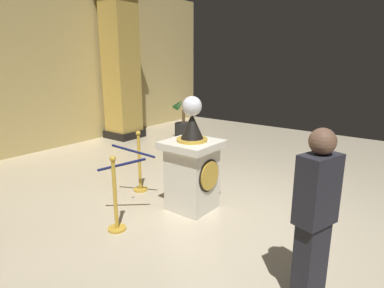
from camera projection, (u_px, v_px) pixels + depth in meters
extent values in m
plane|color=beige|center=(223.00, 215.00, 4.75)|extent=(12.68, 12.68, 0.00)
cube|color=tan|center=(20.00, 64.00, 7.38)|extent=(12.68, 0.16, 4.10)
cube|color=silver|center=(192.00, 179.00, 4.86)|extent=(0.59, 0.59, 0.94)
cube|color=silver|center=(192.00, 144.00, 4.73)|extent=(0.74, 0.74, 0.10)
cylinder|color=gold|center=(210.00, 176.00, 4.65)|extent=(0.42, 0.03, 0.42)
cylinder|color=black|center=(209.00, 176.00, 4.66)|extent=(0.47, 0.01, 0.47)
cylinder|color=gold|center=(192.00, 140.00, 4.71)|extent=(0.44, 0.44, 0.04)
cone|color=black|center=(192.00, 126.00, 4.66)|extent=(0.33, 0.33, 0.36)
cylinder|color=gold|center=(192.00, 113.00, 4.62)|extent=(0.03, 0.03, 0.07)
sphere|color=silver|center=(192.00, 106.00, 4.59)|extent=(0.28, 0.28, 0.28)
cylinder|color=gold|center=(141.00, 189.00, 5.64)|extent=(0.24, 0.24, 0.03)
cylinder|color=gold|center=(139.00, 163.00, 5.53)|extent=(0.05, 0.05, 0.96)
sphere|color=gold|center=(138.00, 133.00, 5.39)|extent=(0.08, 0.08, 0.08)
cylinder|color=gold|center=(117.00, 229.00, 4.35)|extent=(0.24, 0.24, 0.03)
cylinder|color=gold|center=(115.00, 197.00, 4.24)|extent=(0.05, 0.05, 0.94)
sphere|color=gold|center=(113.00, 159.00, 4.11)|extent=(0.08, 0.08, 0.08)
cylinder|color=#141947|center=(134.00, 151.00, 5.12)|extent=(0.40, 0.59, 0.21)
cylinder|color=#141947|center=(121.00, 165.00, 4.48)|extent=(0.40, 0.59, 0.21)
sphere|color=#141947|center=(128.00, 163.00, 4.82)|extent=(0.04, 0.04, 0.04)
cube|color=black|center=(125.00, 134.00, 9.40)|extent=(0.86, 0.86, 0.20)
cube|color=gold|center=(121.00, 66.00, 8.93)|extent=(0.75, 0.75, 3.93)
cylinder|color=black|center=(184.00, 132.00, 8.89)|extent=(0.48, 0.48, 0.50)
cylinder|color=brown|center=(184.00, 116.00, 8.79)|extent=(0.08, 0.08, 0.35)
cone|color=#265928|center=(187.00, 103.00, 8.87)|extent=(0.42, 0.18, 0.22)
cone|color=#265928|center=(178.00, 103.00, 8.83)|extent=(0.13, 0.38, 0.31)
cone|color=#265928|center=(180.00, 105.00, 8.53)|extent=(0.42, 0.19, 0.22)
cone|color=#265928|center=(189.00, 105.00, 8.57)|extent=(0.14, 0.37, 0.33)
cube|color=#26262D|center=(310.00, 264.00, 2.95)|extent=(0.32, 0.26, 0.82)
cube|color=#26262D|center=(318.00, 190.00, 2.77)|extent=(0.41, 0.32, 0.61)
sphere|color=brown|center=(323.00, 141.00, 2.67)|extent=(0.22, 0.22, 0.22)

